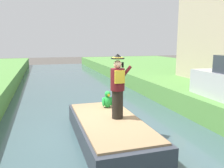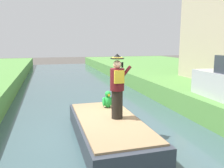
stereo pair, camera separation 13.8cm
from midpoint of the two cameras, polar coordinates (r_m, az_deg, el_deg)
The scene contains 5 objects.
ground_plane at distance 7.30m, azimuth -0.96°, elevation -12.94°, with size 80.00×80.00×0.00m, color #4C4742.
canal_water at distance 7.28m, azimuth -0.96°, elevation -12.58°, with size 6.56×48.00×0.10m, color #3D565B.
boat at distance 6.80m, azimuth -0.10°, elevation -11.10°, with size 1.82×4.21×0.61m.
person_pirate at distance 6.56m, azimuth 1.92°, elevation -0.66°, with size 0.61×0.42×1.85m.
parrot_plush at distance 7.80m, azimuth -0.55°, elevation -4.02°, with size 0.36×0.35×0.57m.
Camera 2 is at (-1.64, -6.52, 2.87)m, focal length 37.30 mm.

